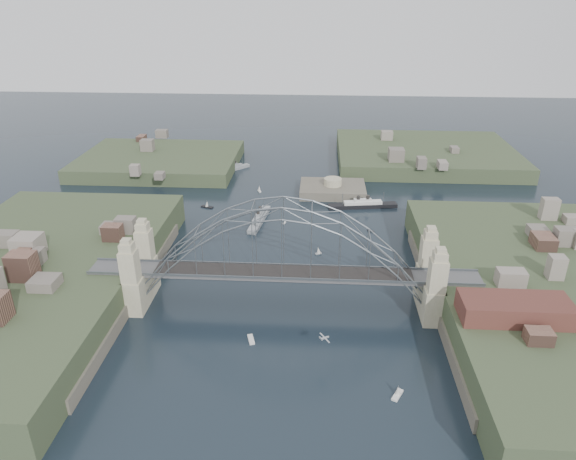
{
  "coord_description": "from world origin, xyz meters",
  "views": [
    {
      "loc": [
        7.2,
        -97.57,
        63.91
      ],
      "look_at": [
        0.0,
        18.0,
        10.0
      ],
      "focal_mm": 32.55,
      "sensor_mm": 36.0,
      "label": 1
    }
  ],
  "objects_px": {
    "bridge": "(283,256)",
    "naval_cruiser_near": "(259,219)",
    "fort_island": "(332,194)",
    "ocean_liner": "(363,205)",
    "naval_cruiser_far": "(233,168)",
    "wharf_shed": "(515,309)"
  },
  "relations": [
    {
      "from": "bridge",
      "to": "naval_cruiser_near",
      "type": "distance_m",
      "value": 47.52
    },
    {
      "from": "fort_island",
      "to": "naval_cruiser_near",
      "type": "xyz_separation_m",
      "value": [
        -22.31,
        -25.04,
        1.24
      ]
    },
    {
      "from": "fort_island",
      "to": "ocean_liner",
      "type": "height_order",
      "value": "fort_island"
    },
    {
      "from": "naval_cruiser_near",
      "to": "naval_cruiser_far",
      "type": "height_order",
      "value": "naval_cruiser_near"
    },
    {
      "from": "fort_island",
      "to": "wharf_shed",
      "type": "distance_m",
      "value": 90.48
    },
    {
      "from": "bridge",
      "to": "ocean_liner",
      "type": "relative_size",
      "value": 3.78
    },
    {
      "from": "naval_cruiser_far",
      "to": "ocean_liner",
      "type": "xyz_separation_m",
      "value": [
        47.16,
        -34.67,
        0.08
      ]
    },
    {
      "from": "ocean_liner",
      "to": "naval_cruiser_far",
      "type": "bearing_deg",
      "value": 143.68
    },
    {
      "from": "wharf_shed",
      "to": "naval_cruiser_far",
      "type": "bearing_deg",
      "value": 123.17
    },
    {
      "from": "wharf_shed",
      "to": "naval_cruiser_near",
      "type": "xyz_separation_m",
      "value": [
        -54.31,
        58.96,
        -9.1
      ]
    },
    {
      "from": "fort_island",
      "to": "naval_cruiser_near",
      "type": "distance_m",
      "value": 33.56
    },
    {
      "from": "wharf_shed",
      "to": "ocean_liner",
      "type": "xyz_separation_m",
      "value": [
        -22.57,
        72.02,
        -9.16
      ]
    },
    {
      "from": "bridge",
      "to": "fort_island",
      "type": "height_order",
      "value": "bridge"
    },
    {
      "from": "fort_island",
      "to": "ocean_liner",
      "type": "bearing_deg",
      "value": -51.79
    },
    {
      "from": "naval_cruiser_near",
      "to": "ocean_liner",
      "type": "height_order",
      "value": "naval_cruiser_near"
    },
    {
      "from": "ocean_liner",
      "to": "fort_island",
      "type": "bearing_deg",
      "value": 128.21
    },
    {
      "from": "naval_cruiser_near",
      "to": "ocean_liner",
      "type": "bearing_deg",
      "value": 22.36
    },
    {
      "from": "wharf_shed",
      "to": "naval_cruiser_near",
      "type": "height_order",
      "value": "wharf_shed"
    },
    {
      "from": "fort_island",
      "to": "wharf_shed",
      "type": "height_order",
      "value": "wharf_shed"
    },
    {
      "from": "fort_island",
      "to": "naval_cruiser_near",
      "type": "bearing_deg",
      "value": -131.71
    },
    {
      "from": "wharf_shed",
      "to": "naval_cruiser_far",
      "type": "height_order",
      "value": "wharf_shed"
    },
    {
      "from": "fort_island",
      "to": "ocean_liner",
      "type": "relative_size",
      "value": 0.99
    }
  ]
}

